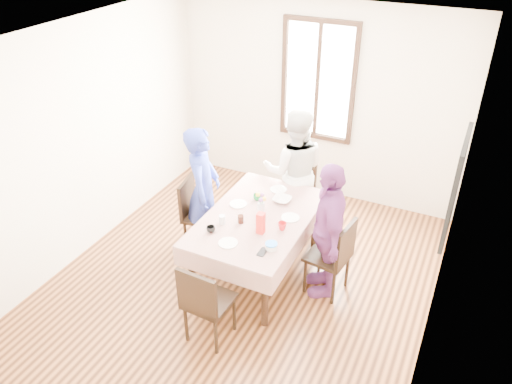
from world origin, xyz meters
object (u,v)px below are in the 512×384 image
(dining_table, at_px, (258,245))
(person_right, at_px, (328,231))
(chair_right, at_px, (328,256))
(person_left, at_px, (203,191))
(person_far, at_px, (294,170))
(chair_left, at_px, (203,215))
(chair_far, at_px, (294,194))
(chair_near, at_px, (209,300))

(dining_table, bearing_deg, person_right, 3.61)
(chair_right, height_order, person_right, person_right)
(person_left, relative_size, person_far, 0.98)
(chair_right, distance_m, person_far, 1.35)
(chair_right, bearing_deg, dining_table, 101.60)
(chair_left, xyz_separation_m, person_right, (1.59, -0.10, 0.33))
(chair_left, relative_size, chair_far, 1.00)
(chair_near, bearing_deg, person_right, 58.25)
(chair_left, bearing_deg, chair_far, 129.98)
(chair_far, distance_m, chair_near, 2.17)
(chair_far, bearing_deg, chair_left, 54.98)
(dining_table, relative_size, person_right, 1.01)
(person_left, xyz_separation_m, person_far, (0.78, 0.92, 0.01))
(chair_near, height_order, person_left, person_left)
(chair_left, xyz_separation_m, person_left, (0.02, 0.00, 0.35))
(dining_table, xyz_separation_m, chair_far, (-0.00, 1.09, 0.08))
(person_far, xyz_separation_m, person_right, (0.78, -1.02, -0.04))
(chair_right, relative_size, person_left, 0.57)
(chair_left, distance_m, chair_near, 1.47)
(chair_right, height_order, person_left, person_left)
(chair_left, distance_m, person_far, 1.27)
(person_far, bearing_deg, person_right, 106.84)
(person_far, height_order, person_right, person_far)
(chair_far, bearing_deg, dining_table, 95.57)
(chair_far, xyz_separation_m, chair_near, (-0.00, -2.17, 0.00))
(chair_near, bearing_deg, chair_far, 92.82)
(chair_right, xyz_separation_m, person_right, (-0.02, 0.00, 0.33))
(person_left, height_order, person_far, person_far)
(chair_right, distance_m, person_left, 1.63)
(chair_far, distance_m, person_right, 1.34)
(person_left, bearing_deg, chair_right, -112.33)
(person_left, bearing_deg, dining_table, -119.49)
(person_right, bearing_deg, chair_far, -167.56)
(person_right, bearing_deg, chair_right, 65.41)
(chair_near, bearing_deg, dining_table, 92.82)
(chair_near, distance_m, person_left, 1.50)
(chair_right, relative_size, chair_near, 1.00)
(chair_far, relative_size, chair_near, 1.00)
(dining_table, relative_size, chair_near, 1.74)
(chair_left, height_order, person_left, person_left)
(chair_far, height_order, person_far, person_far)
(chair_left, distance_m, chair_right, 1.61)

